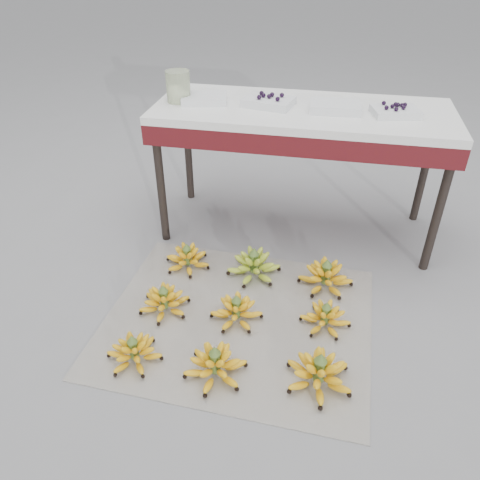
% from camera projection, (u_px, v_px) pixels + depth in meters
% --- Properties ---
extents(ground, '(60.00, 60.00, 0.00)m').
position_uv_depth(ground, '(249.00, 323.00, 2.23)').
color(ground, gray).
rests_on(ground, ground).
extents(newspaper_mat, '(1.29, 1.10, 0.01)m').
position_uv_depth(newspaper_mat, '(238.00, 320.00, 2.25)').
color(newspaper_mat, silver).
rests_on(newspaper_mat, ground).
extents(bunch_front_left, '(0.28, 0.28, 0.15)m').
position_uv_depth(bunch_front_left, '(134.00, 352.00, 2.01)').
color(bunch_front_left, yellow).
rests_on(bunch_front_left, newspaper_mat).
extents(bunch_front_center, '(0.27, 0.27, 0.16)m').
position_uv_depth(bunch_front_center, '(215.00, 365.00, 1.94)').
color(bunch_front_center, yellow).
rests_on(bunch_front_center, newspaper_mat).
extents(bunch_front_right, '(0.35, 0.35, 0.17)m').
position_uv_depth(bunch_front_right, '(319.00, 373.00, 1.90)').
color(bunch_front_right, yellow).
rests_on(bunch_front_right, newspaper_mat).
extents(bunch_mid_left, '(0.32, 0.32, 0.15)m').
position_uv_depth(bunch_mid_left, '(164.00, 301.00, 2.28)').
color(bunch_mid_left, yellow).
rests_on(bunch_mid_left, newspaper_mat).
extents(bunch_mid_center, '(0.28, 0.28, 0.15)m').
position_uv_depth(bunch_mid_center, '(236.00, 311.00, 2.22)').
color(bunch_mid_center, yellow).
rests_on(bunch_mid_center, newspaper_mat).
extents(bunch_mid_right, '(0.23, 0.23, 0.14)m').
position_uv_depth(bunch_mid_right, '(325.00, 317.00, 2.19)').
color(bunch_mid_right, yellow).
rests_on(bunch_mid_right, newspaper_mat).
extents(bunch_back_left, '(0.28, 0.28, 0.15)m').
position_uv_depth(bunch_back_left, '(187.00, 259.00, 2.57)').
color(bunch_back_left, yellow).
rests_on(bunch_back_left, newspaper_mat).
extents(bunch_back_center, '(0.32, 0.32, 0.17)m').
position_uv_depth(bunch_back_center, '(254.00, 265.00, 2.50)').
color(bunch_back_center, '#8CAF37').
rests_on(bunch_back_center, newspaper_mat).
extents(bunch_back_right, '(0.36, 0.36, 0.17)m').
position_uv_depth(bunch_back_right, '(326.00, 277.00, 2.43)').
color(bunch_back_right, yellow).
rests_on(bunch_back_right, newspaper_mat).
extents(vendor_table, '(1.60, 0.64, 0.77)m').
position_uv_depth(vendor_table, '(302.00, 123.00, 2.55)').
color(vendor_table, black).
rests_on(vendor_table, ground).
extents(tray_far_left, '(0.28, 0.22, 0.04)m').
position_uv_depth(tray_far_left, '(204.00, 99.00, 2.56)').
color(tray_far_left, silver).
rests_on(tray_far_left, vendor_table).
extents(tray_left, '(0.29, 0.23, 0.07)m').
position_uv_depth(tray_left, '(269.00, 101.00, 2.51)').
color(tray_left, silver).
rests_on(tray_left, vendor_table).
extents(tray_right, '(0.27, 0.20, 0.04)m').
position_uv_depth(tray_right, '(335.00, 107.00, 2.45)').
color(tray_right, silver).
rests_on(tray_right, vendor_table).
extents(tray_far_right, '(0.26, 0.22, 0.06)m').
position_uv_depth(tray_far_right, '(395.00, 111.00, 2.39)').
color(tray_far_right, silver).
rests_on(tray_far_right, vendor_table).
extents(glass_jar, '(0.16, 0.16, 0.16)m').
position_uv_depth(glass_jar, '(178.00, 86.00, 2.54)').
color(glass_jar, beige).
rests_on(glass_jar, vendor_table).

